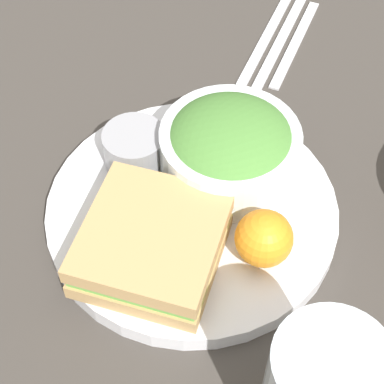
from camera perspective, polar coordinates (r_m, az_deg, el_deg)
name	(u,v)px	position (r m, az deg, el deg)	size (l,w,h in m)	color
ground_plane	(192,217)	(0.62, 0.00, -2.24)	(4.00, 4.00, 0.00)	#3D3833
plate	(192,211)	(0.61, 0.00, -1.71)	(0.28, 0.28, 0.02)	silver
sandwich	(153,243)	(0.55, -3.52, -4.54)	(0.13, 0.12, 0.04)	tan
salad_bowl	(230,147)	(0.61, 3.39, 4.01)	(0.13, 0.13, 0.07)	white
dressing_cup	(135,148)	(0.63, -5.12, 3.95)	(0.06, 0.06, 0.04)	#99999E
orange_wedge	(264,238)	(0.55, 6.41, -4.11)	(0.05, 0.05, 0.05)	orange
fork	(267,35)	(0.81, 6.69, 13.66)	(0.19, 0.01, 0.01)	silver
knife	(281,39)	(0.81, 7.93, 13.32)	(0.20, 0.01, 0.01)	silver
spoon	(295,43)	(0.81, 9.18, 12.98)	(0.17, 0.01, 0.01)	silver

